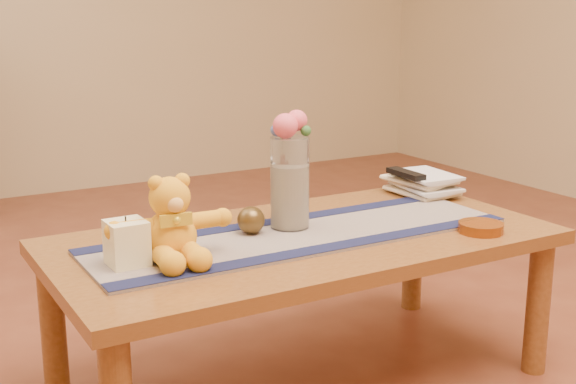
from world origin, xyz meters
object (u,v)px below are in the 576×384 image
tv_remote (406,174)px  amber_dish (481,228)px  teddy_bear (170,219)px  book_bottom (403,195)px  bronze_ball (251,220)px  glass_vase (290,183)px  pillar_candle (127,243)px

tv_remote → amber_dish: (-0.06, -0.42, -0.07)m
teddy_bear → amber_dish: 0.88m
book_bottom → amber_dish: amber_dish is taller
bronze_ball → amber_dish: bronze_ball is taller
teddy_bear → glass_vase: size_ratio=1.16×
tv_remote → amber_dish: bearing=-96.8°
glass_vase → teddy_bear: bearing=-166.9°
teddy_bear → glass_vase: bearing=17.1°
pillar_candle → glass_vase: glass_vase is taller
pillar_candle → bronze_ball: pillar_candle is taller
tv_remote → amber_dish: tv_remote is taller
glass_vase → pillar_candle: bearing=-170.7°
pillar_candle → amber_dish: pillar_candle is taller
glass_vase → amber_dish: bearing=-32.8°
pillar_candle → book_bottom: pillar_candle is taller
bronze_ball → amber_dish: 0.65m
tv_remote → book_bottom: bearing=90.0°
teddy_bear → pillar_candle: teddy_bear is taller
pillar_candle → bronze_ball: (0.38, 0.08, -0.02)m
glass_vase → bronze_ball: 0.15m
glass_vase → book_bottom: 0.55m
teddy_bear → glass_vase: 0.41m
pillar_candle → glass_vase: bearing=9.3°
amber_dish → teddy_bear: bearing=166.7°
book_bottom → pillar_candle: bearing=-169.7°
book_bottom → tv_remote: (-0.00, -0.01, 0.07)m
pillar_candle → amber_dish: (0.96, -0.21, -0.05)m
pillar_candle → book_bottom: size_ratio=0.49×
teddy_bear → book_bottom: bearing=17.8°
bronze_ball → pillar_candle: bearing=-167.9°
glass_vase → tv_remote: 0.53m
bronze_ball → book_bottom: size_ratio=0.35×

